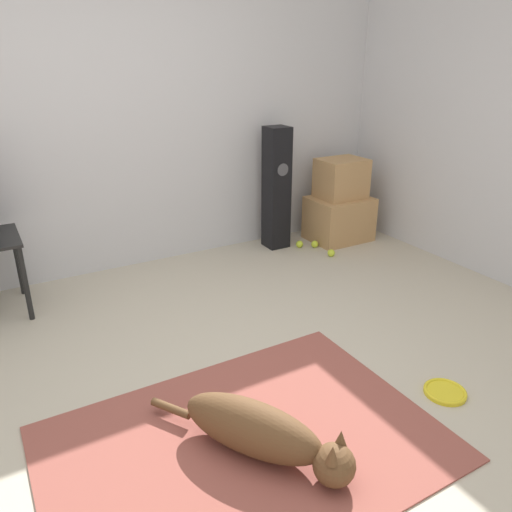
# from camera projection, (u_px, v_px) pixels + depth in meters

# --- Properties ---
(ground_plane) EXTENTS (12.00, 12.00, 0.00)m
(ground_plane) POSITION_uv_depth(u_px,v_px,m) (227.00, 407.00, 2.57)
(ground_plane) COLOR #BCB29E
(wall_back) EXTENTS (8.00, 0.06, 2.55)m
(wall_back) POSITION_uv_depth(u_px,v_px,m) (97.00, 112.00, 3.77)
(wall_back) COLOR silver
(wall_back) RESTS_ON ground_plane
(area_rug) EXTENTS (1.80, 1.27, 0.01)m
(area_rug) POSITION_uv_depth(u_px,v_px,m) (245.00, 444.00, 2.32)
(area_rug) COLOR #934C42
(area_rug) RESTS_ON ground_plane
(dog) EXTENTS (0.61, 0.92, 0.26)m
(dog) POSITION_uv_depth(u_px,v_px,m) (262.00, 432.00, 2.21)
(dog) COLOR brown
(dog) RESTS_ON area_rug
(frisbee) EXTENTS (0.22, 0.22, 0.03)m
(frisbee) POSITION_uv_depth(u_px,v_px,m) (445.00, 392.00, 2.66)
(frisbee) COLOR yellow
(frisbee) RESTS_ON ground_plane
(cardboard_box_lower) EXTENTS (0.56, 0.45, 0.42)m
(cardboard_box_lower) POSITION_uv_depth(u_px,v_px,m) (339.00, 219.00, 4.80)
(cardboard_box_lower) COLOR tan
(cardboard_box_lower) RESTS_ON ground_plane
(cardboard_box_upper) EXTENTS (0.43, 0.34, 0.36)m
(cardboard_box_upper) POSITION_uv_depth(u_px,v_px,m) (341.00, 178.00, 4.67)
(cardboard_box_upper) COLOR tan
(cardboard_box_upper) RESTS_ON cardboard_box_lower
(floor_speaker) EXTENTS (0.20, 0.20, 1.10)m
(floor_speaker) POSITION_uv_depth(u_px,v_px,m) (276.00, 189.00, 4.50)
(floor_speaker) COLOR black
(floor_speaker) RESTS_ON ground_plane
(tennis_ball_by_boxes) EXTENTS (0.07, 0.07, 0.07)m
(tennis_ball_by_boxes) POSITION_uv_depth(u_px,v_px,m) (315.00, 244.00, 4.65)
(tennis_ball_by_boxes) COLOR #C6E033
(tennis_ball_by_boxes) RESTS_ON ground_plane
(tennis_ball_near_speaker) EXTENTS (0.07, 0.07, 0.07)m
(tennis_ball_near_speaker) POSITION_uv_depth(u_px,v_px,m) (331.00, 253.00, 4.45)
(tennis_ball_near_speaker) COLOR #C6E033
(tennis_ball_near_speaker) RESTS_ON ground_plane
(tennis_ball_loose_on_carpet) EXTENTS (0.07, 0.07, 0.07)m
(tennis_ball_loose_on_carpet) POSITION_uv_depth(u_px,v_px,m) (300.00, 244.00, 4.65)
(tennis_ball_loose_on_carpet) COLOR #C6E033
(tennis_ball_loose_on_carpet) RESTS_ON ground_plane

